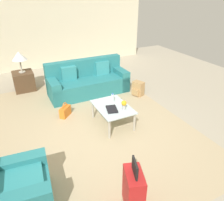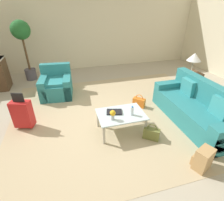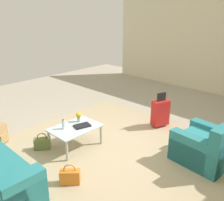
{
  "view_description": "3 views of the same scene",
  "coord_description": "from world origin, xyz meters",
  "px_view_note": "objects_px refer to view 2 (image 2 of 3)",
  "views": [
    {
      "loc": [
        -3.25,
        1.33,
        2.71
      ],
      "look_at": [
        0.1,
        -0.33,
        0.76
      ],
      "focal_mm": 35.0,
      "sensor_mm": 36.0,
      "label": 1
    },
    {
      "loc": [
        -0.59,
        -3.35,
        2.43
      ],
      "look_at": [
        0.24,
        -0.39,
        0.72
      ],
      "focal_mm": 28.0,
      "sensor_mm": 36.0,
      "label": 2
    },
    {
      "loc": [
        3.14,
        3.14,
        2.63
      ],
      "look_at": [
        -0.07,
        0.07,
        1.02
      ],
      "focal_mm": 40.0,
      "sensor_mm": 36.0,
      "label": 3
    }
  ],
  "objects_px": {
    "armchair": "(57,85)",
    "coffee_table_book": "(114,112)",
    "coffee_table": "(121,116)",
    "table_lamp": "(194,57)",
    "handbag_orange": "(139,102)",
    "suitcase_red": "(22,114)",
    "potted_ficus": "(23,40)",
    "side_table": "(189,80)",
    "water_bottle": "(132,111)",
    "handbag_olive": "(151,133)",
    "backpack_tan": "(203,159)",
    "couch": "(197,109)",
    "flower_vase": "(113,114)"
  },
  "relations": [
    {
      "from": "suitcase_red",
      "to": "handbag_olive",
      "type": "height_order",
      "value": "suitcase_red"
    },
    {
      "from": "coffee_table",
      "to": "handbag_orange",
      "type": "distance_m",
      "value": 1.19
    },
    {
      "from": "couch",
      "to": "coffee_table",
      "type": "distance_m",
      "value": 1.8
    },
    {
      "from": "flower_vase",
      "to": "side_table",
      "type": "xyz_separation_m",
      "value": [
        3.02,
        1.65,
        -0.29
      ]
    },
    {
      "from": "water_bottle",
      "to": "flower_vase",
      "type": "height_order",
      "value": "flower_vase"
    },
    {
      "from": "suitcase_red",
      "to": "potted_ficus",
      "type": "distance_m",
      "value": 3.18
    },
    {
      "from": "coffee_table_book",
      "to": "handbag_orange",
      "type": "relative_size",
      "value": 0.88
    },
    {
      "from": "side_table",
      "to": "handbag_orange",
      "type": "distance_m",
      "value": 2.12
    },
    {
      "from": "coffee_table",
      "to": "table_lamp",
      "type": "bearing_deg",
      "value": 28.18
    },
    {
      "from": "coffee_table",
      "to": "handbag_orange",
      "type": "xyz_separation_m",
      "value": [
        0.79,
        0.85,
        -0.26
      ]
    },
    {
      "from": "flower_vase",
      "to": "side_table",
      "type": "bearing_deg",
      "value": 28.65
    },
    {
      "from": "armchair",
      "to": "potted_ficus",
      "type": "bearing_deg",
      "value": 120.65
    },
    {
      "from": "table_lamp",
      "to": "handbag_olive",
      "type": "bearing_deg",
      "value": -140.05
    },
    {
      "from": "side_table",
      "to": "armchair",
      "type": "bearing_deg",
      "value": 170.7
    },
    {
      "from": "backpack_tan",
      "to": "suitcase_red",
      "type": "bearing_deg",
      "value": 146.4
    },
    {
      "from": "armchair",
      "to": "water_bottle",
      "type": "bearing_deg",
      "value": -56.66
    },
    {
      "from": "couch",
      "to": "suitcase_red",
      "type": "distance_m",
      "value": 3.88
    },
    {
      "from": "water_bottle",
      "to": "armchair",
      "type": "bearing_deg",
      "value": 123.34
    },
    {
      "from": "table_lamp",
      "to": "handbag_olive",
      "type": "distance_m",
      "value": 3.1
    },
    {
      "from": "coffee_table_book",
      "to": "table_lamp",
      "type": "relative_size",
      "value": 0.53
    },
    {
      "from": "side_table",
      "to": "potted_ficus",
      "type": "distance_m",
      "value": 5.58
    },
    {
      "from": "handbag_olive",
      "to": "handbag_orange",
      "type": "bearing_deg",
      "value": 77.85
    },
    {
      "from": "couch",
      "to": "table_lamp",
      "type": "height_order",
      "value": "table_lamp"
    },
    {
      "from": "handbag_olive",
      "to": "water_bottle",
      "type": "bearing_deg",
      "value": 136.41
    },
    {
      "from": "backpack_tan",
      "to": "coffee_table_book",
      "type": "bearing_deg",
      "value": 129.16
    },
    {
      "from": "armchair",
      "to": "handbag_olive",
      "type": "relative_size",
      "value": 2.84
    },
    {
      "from": "handbag_orange",
      "to": "armchair",
      "type": "bearing_deg",
      "value": 147.61
    },
    {
      "from": "couch",
      "to": "coffee_table",
      "type": "bearing_deg",
      "value": 176.81
    },
    {
      "from": "backpack_tan",
      "to": "armchair",
      "type": "bearing_deg",
      "value": 123.49
    },
    {
      "from": "couch",
      "to": "coffee_table",
      "type": "height_order",
      "value": "couch"
    },
    {
      "from": "table_lamp",
      "to": "side_table",
      "type": "bearing_deg",
      "value": 180.0
    },
    {
      "from": "coffee_table_book",
      "to": "handbag_orange",
      "type": "xyz_separation_m",
      "value": [
        0.91,
        0.77,
        -0.33
      ]
    },
    {
      "from": "armchair",
      "to": "coffee_table_book",
      "type": "relative_size",
      "value": 3.22
    },
    {
      "from": "side_table",
      "to": "suitcase_red",
      "type": "distance_m",
      "value": 4.87
    },
    {
      "from": "potted_ficus",
      "to": "coffee_table_book",
      "type": "bearing_deg",
      "value": -60.12
    },
    {
      "from": "backpack_tan",
      "to": "side_table",
      "type": "bearing_deg",
      "value": 57.12
    },
    {
      "from": "handbag_olive",
      "to": "potted_ficus",
      "type": "distance_m",
      "value": 5.09
    },
    {
      "from": "coffee_table_book",
      "to": "potted_ficus",
      "type": "distance_m",
      "value": 4.28
    },
    {
      "from": "backpack_tan",
      "to": "table_lamp",
      "type": "bearing_deg",
      "value": 57.12
    },
    {
      "from": "armchair",
      "to": "suitcase_red",
      "type": "distance_m",
      "value": 1.63
    },
    {
      "from": "flower_vase",
      "to": "armchair",
      "type": "bearing_deg",
      "value": 114.83
    },
    {
      "from": "suitcase_red",
      "to": "backpack_tan",
      "type": "relative_size",
      "value": 2.12
    },
    {
      "from": "coffee_table",
      "to": "potted_ficus",
      "type": "bearing_deg",
      "value": 120.74
    },
    {
      "from": "handbag_olive",
      "to": "potted_ficus",
      "type": "bearing_deg",
      "value": 123.54
    },
    {
      "from": "suitcase_red",
      "to": "couch",
      "type": "bearing_deg",
      "value": -11.91
    },
    {
      "from": "suitcase_red",
      "to": "side_table",
      "type": "bearing_deg",
      "value": 9.46
    },
    {
      "from": "handbag_orange",
      "to": "potted_ficus",
      "type": "height_order",
      "value": "potted_ficus"
    },
    {
      "from": "suitcase_red",
      "to": "handbag_orange",
      "type": "height_order",
      "value": "suitcase_red"
    },
    {
      "from": "water_bottle",
      "to": "handbag_olive",
      "type": "xyz_separation_m",
      "value": [
        0.32,
        -0.31,
        -0.41
      ]
    },
    {
      "from": "table_lamp",
      "to": "handbag_orange",
      "type": "xyz_separation_m",
      "value": [
        -2.01,
        -0.65,
        -0.89
      ]
    }
  ]
}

